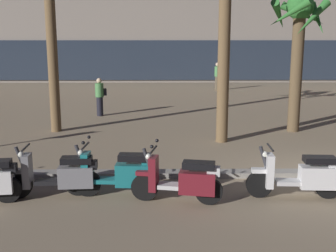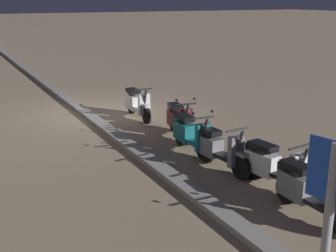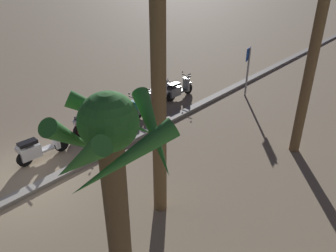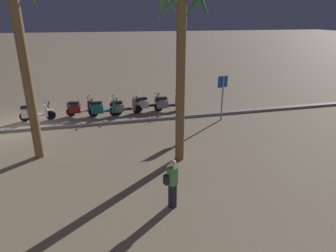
# 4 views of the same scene
# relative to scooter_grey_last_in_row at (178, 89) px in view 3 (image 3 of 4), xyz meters

# --- Properties ---
(ground_plane) EXTENTS (200.00, 200.00, 0.00)m
(ground_plane) POSITION_rel_scooter_grey_last_in_row_xyz_m (8.30, 0.94, -0.46)
(ground_plane) COLOR #9E896B
(curb_strip) EXTENTS (60.00, 0.36, 0.12)m
(curb_strip) POSITION_rel_scooter_grey_last_in_row_xyz_m (8.30, 1.35, -0.40)
(curb_strip) COLOR gray
(curb_strip) RESTS_ON ground
(scooter_grey_last_in_row) EXTENTS (1.83, 0.56, 1.17)m
(scooter_grey_last_in_row) POSITION_rel_scooter_grey_last_in_row_xyz_m (0.00, 0.00, 0.00)
(scooter_grey_last_in_row) COLOR black
(scooter_grey_last_in_row) RESTS_ON ground
(scooter_white_gap_after_mid) EXTENTS (1.79, 0.58, 1.04)m
(scooter_white_gap_after_mid) POSITION_rel_scooter_grey_last_in_row_xyz_m (1.18, -0.23, -0.00)
(scooter_white_gap_after_mid) COLOR black
(scooter_white_gap_after_mid) RESTS_ON ground
(scooter_grey_mid_front) EXTENTS (1.86, 0.56, 1.04)m
(scooter_grey_mid_front) POSITION_rel_scooter_grey_last_in_row_xyz_m (2.63, 0.11, -0.02)
(scooter_grey_mid_front) COLOR black
(scooter_grey_mid_front) RESTS_ON ground
(scooter_teal_second_in_line) EXTENTS (1.85, 0.56, 1.17)m
(scooter_teal_second_in_line) POSITION_rel_scooter_grey_last_in_row_xyz_m (3.76, 0.15, 0.00)
(scooter_teal_second_in_line) COLOR black
(scooter_teal_second_in_line) RESTS_ON ground
(scooter_maroon_lead_nearest) EXTENTS (1.75, 0.65, 1.17)m
(scooter_maroon_lead_nearest) POSITION_rel_scooter_grey_last_in_row_xyz_m (5.03, -0.23, -0.01)
(scooter_maroon_lead_nearest) COLOR black
(scooter_maroon_lead_nearest) RESTS_ON ground
(scooter_white_mid_centre) EXTENTS (1.86, 0.56, 1.04)m
(scooter_white_mid_centre) POSITION_rel_scooter_grey_last_in_row_xyz_m (7.36, -0.01, -0.00)
(scooter_white_mid_centre) COLOR black
(scooter_white_mid_centre) RESTS_ON ground
(crossing_sign) EXTENTS (0.59, 0.17, 2.40)m
(crossing_sign) POSITION_rel_scooter_grey_last_in_row_xyz_m (-2.48, 2.29, 1.05)
(crossing_sign) COLOR #939399
(crossing_sign) RESTS_ON ground
(palm_tree_mid_walkway) EXTENTS (1.92, 2.02, 6.83)m
(palm_tree_mid_walkway) POSITION_rel_scooter_grey_last_in_row_xyz_m (6.44, 4.70, 4.57)
(palm_tree_mid_walkway) COLOR brown
(palm_tree_mid_walkway) RESTS_ON ground
(palm_tree_far_corner) EXTENTS (2.53, 2.48, 6.73)m
(palm_tree_far_corner) POSITION_rel_scooter_grey_last_in_row_xyz_m (1.02, 6.24, 4.55)
(palm_tree_far_corner) COLOR brown
(palm_tree_far_corner) RESTS_ON ground
(palm_tree_near_sign) EXTENTS (2.12, 2.16, 4.55)m
(palm_tree_near_sign) POSITION_rel_scooter_grey_last_in_row_xyz_m (9.08, 6.18, 2.86)
(palm_tree_near_sign) COLOR brown
(palm_tree_near_sign) RESTS_ON ground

